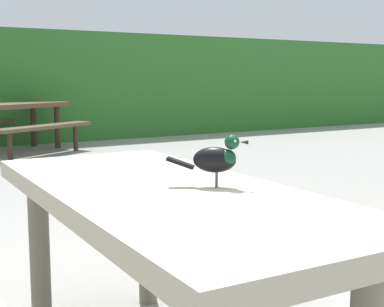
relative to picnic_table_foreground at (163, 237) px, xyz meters
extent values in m
cube|color=#B2A893|center=(0.00, 0.00, 0.15)|extent=(0.81, 1.82, 0.07)
cylinder|color=slate|center=(-0.25, 0.71, -0.22)|extent=(0.09, 0.09, 0.67)
cylinder|color=slate|center=(0.29, 0.69, -0.22)|extent=(0.09, 0.09, 0.67)
cube|color=#B2A893|center=(0.70, -0.02, -0.14)|extent=(0.33, 1.72, 0.05)
cylinder|color=slate|center=(0.72, 0.62, -0.36)|extent=(0.07, 0.07, 0.39)
ellipsoid|color=black|center=(0.15, -0.11, 0.28)|extent=(0.16, 0.15, 0.09)
ellipsoid|color=#0F3823|center=(0.18, -0.13, 0.29)|extent=(0.09, 0.09, 0.06)
sphere|color=#0F3823|center=(0.19, -0.15, 0.34)|extent=(0.05, 0.05, 0.05)
sphere|color=#EAE08C|center=(0.21, -0.14, 0.35)|extent=(0.01, 0.01, 0.01)
sphere|color=#EAE08C|center=(0.19, -0.17, 0.35)|extent=(0.01, 0.01, 0.01)
cone|color=black|center=(0.22, -0.17, 0.34)|extent=(0.03, 0.03, 0.02)
cube|color=black|center=(0.05, -0.03, 0.27)|extent=(0.10, 0.09, 0.04)
cylinder|color=#47423D|center=(0.16, -0.10, 0.21)|extent=(0.01, 0.01, 0.05)
cylinder|color=#47423D|center=(0.14, -0.12, 0.21)|extent=(0.01, 0.01, 0.05)
cube|color=brown|center=(1.07, 6.82, 0.15)|extent=(1.95, 1.52, 0.07)
cylinder|color=#382B1D|center=(1.82, 6.91, -0.22)|extent=(0.09, 0.09, 0.67)
cylinder|color=#382B1D|center=(1.57, 7.38, -0.22)|extent=(0.09, 0.09, 0.67)
cube|color=brown|center=(1.40, 6.20, -0.14)|extent=(1.64, 1.05, 0.05)
cylinder|color=#382B1D|center=(1.97, 6.50, -0.36)|extent=(0.07, 0.07, 0.39)
cylinder|color=#382B1D|center=(0.83, 5.90, -0.36)|extent=(0.07, 0.07, 0.39)
cylinder|color=#382B1D|center=(1.31, 7.73, -0.36)|extent=(0.07, 0.07, 0.39)
camera|label=1|loc=(-0.90, -1.68, 0.56)|focal=51.49mm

